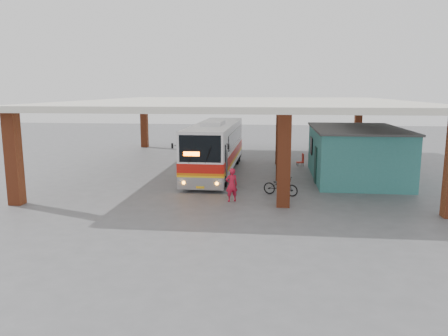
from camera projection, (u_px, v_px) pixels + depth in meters
name	position (u px, v px, depth m)	size (l,w,h in m)	color
ground	(226.00, 190.00, 23.55)	(90.00, 90.00, 0.00)	#515154
brick_columns	(256.00, 140.00, 27.90)	(20.10, 21.60, 4.35)	#953E20
canopy_roof	(244.00, 103.00, 29.06)	(21.00, 23.00, 0.30)	silver
shop_building	(356.00, 153.00, 26.38)	(5.20, 8.20, 3.11)	#317C77
coach_bus	(216.00, 147.00, 28.15)	(2.59, 11.82, 3.43)	white
motorcycle	(281.00, 186.00, 22.33)	(0.64, 1.84, 0.97)	black
pedestrian	(232.00, 185.00, 21.04)	(0.60, 0.39, 1.64)	red
red_chair	(302.00, 160.00, 31.01)	(0.54, 0.54, 0.89)	red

